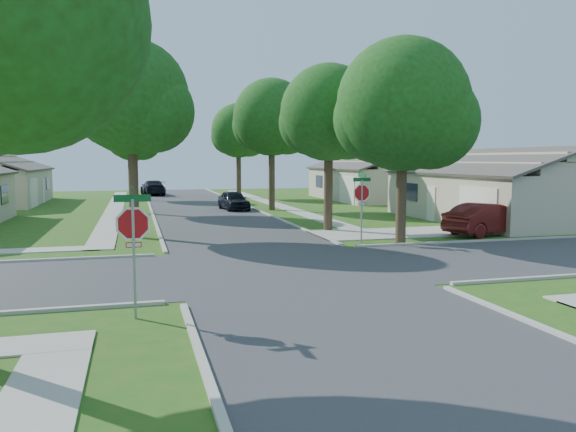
% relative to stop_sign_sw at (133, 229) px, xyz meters
% --- Properties ---
extents(ground, '(100.00, 100.00, 0.00)m').
position_rel_stop_sign_sw_xyz_m(ground, '(4.70, 4.70, -2.03)').
color(ground, '#225818').
rests_on(ground, ground).
extents(road_ns, '(7.00, 100.00, 0.02)m').
position_rel_stop_sign_sw_xyz_m(road_ns, '(4.70, 4.70, -2.03)').
color(road_ns, '#333335').
rests_on(road_ns, ground).
extents(sidewalk_ne, '(1.20, 40.00, 0.04)m').
position_rel_stop_sign_sw_xyz_m(sidewalk_ne, '(10.80, 30.70, -2.01)').
color(sidewalk_ne, '#9E9B91').
rests_on(sidewalk_ne, ground).
extents(sidewalk_nw, '(1.20, 40.00, 0.04)m').
position_rel_stop_sign_sw_xyz_m(sidewalk_nw, '(-1.40, 30.70, -2.01)').
color(sidewalk_nw, '#9E9B91').
rests_on(sidewalk_nw, ground).
extents(driveway, '(8.80, 3.60, 0.05)m').
position_rel_stop_sign_sw_xyz_m(driveway, '(12.60, 11.80, -2.01)').
color(driveway, '#9E9B91').
rests_on(driveway, ground).
extents(stop_sign_sw, '(1.05, 0.80, 2.98)m').
position_rel_stop_sign_sw_xyz_m(stop_sign_sw, '(0.00, 0.00, 0.00)').
color(stop_sign_sw, gray).
rests_on(stop_sign_sw, ground).
extents(stop_sign_ne, '(1.05, 0.80, 2.98)m').
position_rel_stop_sign_sw_xyz_m(stop_sign_ne, '(9.40, 9.40, 0.00)').
color(stop_sign_ne, gray).
rests_on(stop_sign_ne, ground).
extents(tree_e_near, '(4.97, 4.80, 8.28)m').
position_rel_stop_sign_sw_xyz_m(tree_e_near, '(9.45, 13.71, 3.61)').
color(tree_e_near, '#38281C').
rests_on(tree_e_near, ground).
extents(tree_e_mid, '(5.59, 5.40, 9.21)m').
position_rel_stop_sign_sw_xyz_m(tree_e_mid, '(9.46, 25.71, 4.22)').
color(tree_e_mid, '#38281C').
rests_on(tree_e_mid, ground).
extents(tree_e_far, '(5.17, 5.00, 8.72)m').
position_rel_stop_sign_sw_xyz_m(tree_e_far, '(9.45, 38.71, 3.95)').
color(tree_e_far, '#38281C').
rests_on(tree_e_far, ground).
extents(tree_w_near, '(5.38, 5.20, 8.97)m').
position_rel_stop_sign_sw_xyz_m(tree_w_near, '(0.06, 13.71, 4.08)').
color(tree_w_near, '#38281C').
rests_on(tree_w_near, ground).
extents(tree_w_mid, '(5.80, 5.60, 9.56)m').
position_rel_stop_sign_sw_xyz_m(tree_w_mid, '(0.06, 25.71, 4.46)').
color(tree_w_mid, '#38281C').
rests_on(tree_w_mid, ground).
extents(tree_w_far, '(4.76, 4.60, 8.04)m').
position_rel_stop_sign_sw_xyz_m(tree_w_far, '(0.05, 38.71, 3.48)').
color(tree_w_far, '#38281C').
rests_on(tree_w_far, ground).
extents(tree_ne_corner, '(5.80, 5.60, 8.66)m').
position_rel_stop_sign_sw_xyz_m(tree_ne_corner, '(11.06, 8.91, 3.56)').
color(tree_ne_corner, '#38281C').
rests_on(tree_ne_corner, ground).
extents(house_ne_near, '(8.42, 13.60, 4.23)m').
position_rel_stop_sign_sw_xyz_m(house_ne_near, '(20.69, 15.70, -0.51)').
color(house_ne_near, '#B0A18B').
rests_on(house_ne_near, ground).
extents(house_ne_far, '(8.42, 13.60, 4.23)m').
position_rel_stop_sign_sw_xyz_m(house_ne_far, '(20.69, 33.70, -0.51)').
color(house_ne_far, '#B0A18B').
rests_on(house_ne_far, ground).
extents(car_driveway, '(4.87, 2.78, 1.52)m').
position_rel_stop_sign_sw_xyz_m(car_driveway, '(16.20, 10.20, -1.27)').
color(car_driveway, '#531311').
rests_on(car_driveway, ground).
extents(car_curb_east, '(1.99, 4.18, 1.38)m').
position_rel_stop_sign_sw_xyz_m(car_curb_east, '(6.80, 26.51, -1.34)').
color(car_curb_east, black).
rests_on(car_curb_east, ground).
extents(car_curb_west, '(2.52, 5.32, 1.50)m').
position_rel_stop_sign_sw_xyz_m(car_curb_west, '(1.80, 45.07, -1.28)').
color(car_curb_west, black).
rests_on(car_curb_west, ground).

